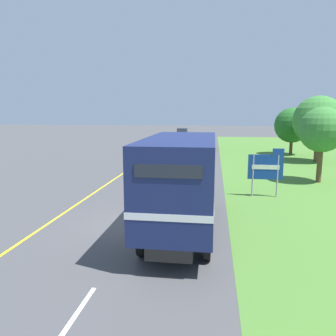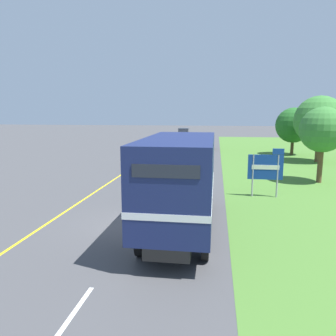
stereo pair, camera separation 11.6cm
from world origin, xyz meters
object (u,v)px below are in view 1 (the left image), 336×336
highway_sign (266,168)px  roadside_tree_mid (318,121)px  lead_car_white (154,156)px  roadside_tree_near (322,130)px  lead_car_black_ahead (204,141)px  horse_trailer_truck (182,179)px  roadside_tree_far (292,125)px  lead_car_white_ahead (183,135)px

highway_sign → roadside_tree_mid: 15.31m
lead_car_white → roadside_tree_mid: 15.44m
highway_sign → roadside_tree_near: size_ratio=0.54×
lead_car_black_ahead → roadside_tree_near: size_ratio=0.83×
horse_trailer_truck → roadside_tree_far: 26.32m
roadside_tree_far → lead_car_white: bearing=-141.5°
horse_trailer_truck → roadside_tree_mid: size_ratio=1.42×
roadside_tree_near → roadside_tree_mid: roadside_tree_mid is taller
horse_trailer_truck → lead_car_white: 14.60m
lead_car_white_ahead → highway_sign: 34.89m
lead_car_black_ahead → lead_car_white_ahead: bearing=108.6°
highway_sign → roadside_tree_near: roadside_tree_near is taller
highway_sign → lead_car_white_ahead: bearing=102.9°
lead_car_white → lead_car_black_ahead: bearing=75.8°
roadside_tree_mid → roadside_tree_far: size_ratio=1.20×
lead_car_white_ahead → roadside_tree_mid: roadside_tree_mid is taller
lead_car_white → roadside_tree_near: size_ratio=0.80×
lead_car_white → roadside_tree_far: 16.95m
lead_car_black_ahead → roadside_tree_far: roadside_tree_far is taller
horse_trailer_truck → roadside_tree_mid: (10.53, 19.38, 1.75)m
lead_car_white_ahead → roadside_tree_mid: 25.02m
horse_trailer_truck → lead_car_white_ahead: bearing=95.4°
lead_car_white → highway_sign: bearing=-47.4°
lead_car_white → lead_car_white_ahead: (-0.09, 25.63, 0.07)m
lead_car_white → lead_car_white_ahead: bearing=90.2°
lead_car_black_ahead → highway_sign: 23.19m
roadside_tree_near → horse_trailer_truck: bearing=-128.8°
lead_car_white → lead_car_black_ahead: lead_car_black_ahead is taller
lead_car_black_ahead → lead_car_white_ahead: size_ratio=1.01×
horse_trailer_truck → lead_car_black_ahead: horse_trailer_truck is taller
roadside_tree_near → roadside_tree_mid: size_ratio=0.81×
horse_trailer_truck → lead_car_white: bearing=104.7°
horse_trailer_truck → roadside_tree_near: 12.92m
horse_trailer_truck → lead_car_black_ahead: 28.55m
roadside_tree_far → lead_car_white_ahead: bearing=131.1°
lead_car_black_ahead → roadside_tree_mid: roadside_tree_mid is taller
roadside_tree_far → highway_sign: bearing=-106.2°
roadside_tree_near → lead_car_black_ahead: bearing=113.6°
lead_car_white → highway_sign: size_ratio=1.48×
lead_car_white_ahead → roadside_tree_near: (11.83, -29.70, 2.41)m
lead_car_white_ahead → roadside_tree_near: roadside_tree_near is taller
lead_car_white_ahead → roadside_tree_far: size_ratio=0.80×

